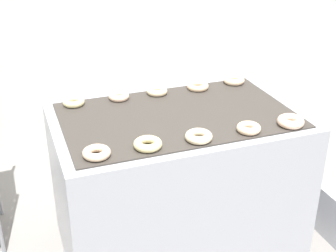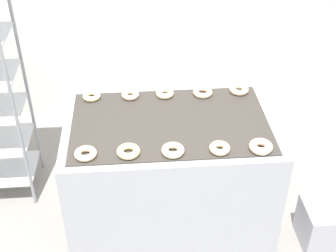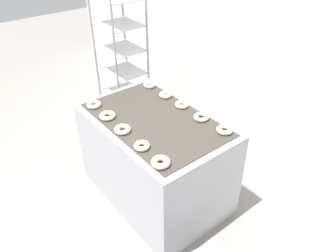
{
  "view_description": "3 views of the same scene",
  "coord_description": "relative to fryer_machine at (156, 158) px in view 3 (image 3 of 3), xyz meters",
  "views": [
    {
      "loc": [
        -0.85,
        -1.49,
        1.97
      ],
      "look_at": [
        0.0,
        0.84,
        0.75
      ],
      "focal_mm": 50.0,
      "sensor_mm": 36.0,
      "label": 1
    },
    {
      "loc": [
        -0.21,
        -1.75,
        2.62
      ],
      "look_at": [
        0.0,
        0.84,
        0.75
      ],
      "focal_mm": 50.0,
      "sensor_mm": 36.0,
      "label": 2
    },
    {
      "loc": [
        1.92,
        -0.71,
        2.43
      ],
      "look_at": [
        0.0,
        0.84,
        0.75
      ],
      "focal_mm": 35.0,
      "sensor_mm": 36.0,
      "label": 3
    }
  ],
  "objects": [
    {
      "name": "donut_far_rightmost",
      "position": [
        0.52,
        0.33,
        0.47
      ],
      "size": [
        0.14,
        0.14,
        0.04
      ],
      "primitive_type": "torus",
      "color": "beige",
      "rests_on": "fryer_machine"
    },
    {
      "name": "donut_far_left",
      "position": [
        -0.25,
        0.32,
        0.47
      ],
      "size": [
        0.12,
        0.12,
        0.04
      ],
      "primitive_type": "torus",
      "color": "beige",
      "rests_on": "fryer_machine"
    },
    {
      "name": "ground_plane",
      "position": [
        -0.0,
        -0.69,
        -0.44
      ],
      "size": [
        14.0,
        14.0,
        0.0
      ],
      "primitive_type": "plane",
      "color": "gray"
    },
    {
      "name": "donut_near_leftmost",
      "position": [
        -0.52,
        -0.31,
        0.47
      ],
      "size": [
        0.13,
        0.13,
        0.04
      ],
      "primitive_type": "torus",
      "color": "beige",
      "rests_on": "fryer_machine"
    },
    {
      "name": "baking_rack_cart",
      "position": [
        -1.27,
        0.47,
        0.44
      ],
      "size": [
        0.51,
        0.45,
        1.74
      ],
      "color": "gray",
      "rests_on": "ground_plane"
    },
    {
      "name": "donut_near_right",
      "position": [
        0.27,
        -0.32,
        0.47
      ],
      "size": [
        0.12,
        0.12,
        0.04
      ],
      "primitive_type": "torus",
      "color": "beige",
      "rests_on": "fryer_machine"
    },
    {
      "name": "wall_back",
      "position": [
        -0.0,
        1.43,
        0.96
      ],
      "size": [
        8.0,
        0.05,
        2.8
      ],
      "color": "silver",
      "rests_on": "ground_plane"
    },
    {
      "name": "fryer_machine",
      "position": [
        0.0,
        0.0,
        0.0
      ],
      "size": [
        1.37,
        0.88,
        0.89
      ],
      "color": "#A8AAB2",
      "rests_on": "ground_plane"
    },
    {
      "name": "donut_near_left",
      "position": [
        -0.27,
        -0.31,
        0.47
      ],
      "size": [
        0.14,
        0.14,
        0.04
      ],
      "primitive_type": "torus",
      "color": "beige",
      "rests_on": "fryer_machine"
    },
    {
      "name": "donut_near_rightmost",
      "position": [
        0.51,
        -0.33,
        0.47
      ],
      "size": [
        0.14,
        0.14,
        0.05
      ],
      "primitive_type": "torus",
      "color": "beige",
      "rests_on": "fryer_machine"
    },
    {
      "name": "donut_far_center",
      "position": [
        -0.01,
        0.32,
        0.47
      ],
      "size": [
        0.13,
        0.13,
        0.04
      ],
      "primitive_type": "torus",
      "color": "beige",
      "rests_on": "fryer_machine"
    },
    {
      "name": "donut_near_center",
      "position": [
        -0.01,
        -0.32,
        0.47
      ],
      "size": [
        0.14,
        0.14,
        0.04
      ],
      "primitive_type": "torus",
      "color": "beige",
      "rests_on": "fryer_machine"
    },
    {
      "name": "donut_far_right",
      "position": [
        0.26,
        0.31,
        0.47
      ],
      "size": [
        0.14,
        0.14,
        0.04
      ],
      "primitive_type": "torus",
      "color": "beige",
      "rests_on": "fryer_machine"
    },
    {
      "name": "donut_far_leftmost",
      "position": [
        -0.51,
        0.32,
        0.47
      ],
      "size": [
        0.12,
        0.12,
        0.04
      ],
      "primitive_type": "torus",
      "color": "beige",
      "rests_on": "fryer_machine"
    }
  ]
}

